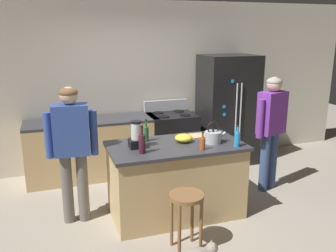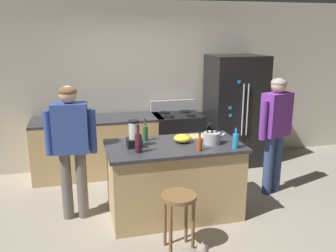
{
  "view_description": "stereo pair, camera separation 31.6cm",
  "coord_description": "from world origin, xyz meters",
  "px_view_note": "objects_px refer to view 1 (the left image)",
  "views": [
    {
      "loc": [
        -1.41,
        -3.84,
        2.23
      ],
      "look_at": [
        0.0,
        0.3,
        1.06
      ],
      "focal_mm": 38.41,
      "sensor_mm": 36.0,
      "label": 1
    },
    {
      "loc": [
        -1.1,
        -3.93,
        2.23
      ],
      "look_at": [
        0.0,
        0.3,
        1.06
      ],
      "focal_mm": 38.41,
      "sensor_mm": 36.0,
      "label": 2
    }
  ],
  "objects_px": {
    "bar_stool": "(186,207)",
    "bottle_wine": "(142,143)",
    "refrigerator": "(227,110)",
    "bottle_soda": "(237,139)",
    "person_by_island_left": "(72,143)",
    "bottle_cooking_sauce": "(202,143)",
    "mixing_bowl": "(184,138)",
    "blender_appliance": "(136,136)",
    "bottle_olive_oil": "(146,133)",
    "cutting_board": "(202,135)",
    "stove_range": "(171,140)",
    "person_by_sink_right": "(271,123)",
    "kitchen_island": "(176,180)",
    "tea_kettle": "(213,137)",
    "chef_knife": "(203,134)"
  },
  "relations": [
    {
      "from": "bar_stool",
      "to": "bottle_wine",
      "type": "height_order",
      "value": "bottle_wine"
    },
    {
      "from": "refrigerator",
      "to": "bottle_soda",
      "type": "xyz_separation_m",
      "value": [
        -0.83,
        -1.81,
        0.09
      ]
    },
    {
      "from": "person_by_island_left",
      "to": "bottle_cooking_sauce",
      "type": "bearing_deg",
      "value": -20.39
    },
    {
      "from": "bottle_wine",
      "to": "mixing_bowl",
      "type": "relative_size",
      "value": 1.46
    },
    {
      "from": "person_by_island_left",
      "to": "blender_appliance",
      "type": "height_order",
      "value": "person_by_island_left"
    },
    {
      "from": "blender_appliance",
      "to": "bottle_soda",
      "type": "bearing_deg",
      "value": -16.89
    },
    {
      "from": "bottle_olive_oil",
      "to": "bottle_wine",
      "type": "relative_size",
      "value": 0.87
    },
    {
      "from": "person_by_island_left",
      "to": "cutting_board",
      "type": "distance_m",
      "value": 1.61
    },
    {
      "from": "stove_range",
      "to": "bar_stool",
      "type": "distance_m",
      "value": 2.36
    },
    {
      "from": "refrigerator",
      "to": "bar_stool",
      "type": "xyz_separation_m",
      "value": [
        -1.64,
        -2.25,
        -0.43
      ]
    },
    {
      "from": "bar_stool",
      "to": "blender_appliance",
      "type": "distance_m",
      "value": 1.01
    },
    {
      "from": "person_by_sink_right",
      "to": "mixing_bowl",
      "type": "bearing_deg",
      "value": -171.46
    },
    {
      "from": "bottle_olive_oil",
      "to": "cutting_board",
      "type": "relative_size",
      "value": 0.92
    },
    {
      "from": "kitchen_island",
      "to": "bottle_wine",
      "type": "xyz_separation_m",
      "value": [
        -0.46,
        -0.18,
        0.57
      ]
    },
    {
      "from": "bottle_olive_oil",
      "to": "bottle_cooking_sauce",
      "type": "bearing_deg",
      "value": -45.42
    },
    {
      "from": "bottle_cooking_sauce",
      "to": "mixing_bowl",
      "type": "bearing_deg",
      "value": 104.63
    },
    {
      "from": "bar_stool",
      "to": "mixing_bowl",
      "type": "xyz_separation_m",
      "value": [
        0.28,
        0.81,
        0.47
      ]
    },
    {
      "from": "tea_kettle",
      "to": "chef_knife",
      "type": "bearing_deg",
      "value": 89.27
    },
    {
      "from": "tea_kettle",
      "to": "bottle_cooking_sauce",
      "type": "bearing_deg",
      "value": -138.71
    },
    {
      "from": "kitchen_island",
      "to": "stove_range",
      "type": "height_order",
      "value": "stove_range"
    },
    {
      "from": "refrigerator",
      "to": "bottle_olive_oil",
      "type": "relative_size",
      "value": 6.67
    },
    {
      "from": "person_by_sink_right",
      "to": "tea_kettle",
      "type": "height_order",
      "value": "person_by_sink_right"
    },
    {
      "from": "bottle_soda",
      "to": "tea_kettle",
      "type": "bearing_deg",
      "value": 133.35
    },
    {
      "from": "bottle_soda",
      "to": "mixing_bowl",
      "type": "height_order",
      "value": "bottle_soda"
    },
    {
      "from": "bottle_cooking_sauce",
      "to": "blender_appliance",
      "type": "bearing_deg",
      "value": 154.69
    },
    {
      "from": "refrigerator",
      "to": "tea_kettle",
      "type": "xyz_separation_m",
      "value": [
        -1.04,
        -1.59,
        0.07
      ]
    },
    {
      "from": "person_by_island_left",
      "to": "bottle_wine",
      "type": "height_order",
      "value": "person_by_island_left"
    },
    {
      "from": "bottle_olive_oil",
      "to": "bottle_wine",
      "type": "xyz_separation_m",
      "value": [
        -0.16,
        -0.41,
        0.02
      ]
    },
    {
      "from": "bottle_soda",
      "to": "mixing_bowl",
      "type": "distance_m",
      "value": 0.64
    },
    {
      "from": "blender_appliance",
      "to": "bottle_wine",
      "type": "xyz_separation_m",
      "value": [
        0.01,
        -0.21,
        -0.02
      ]
    },
    {
      "from": "bottle_soda",
      "to": "refrigerator",
      "type": "bearing_deg",
      "value": 65.25
    },
    {
      "from": "bottle_soda",
      "to": "bottle_cooking_sauce",
      "type": "xyz_separation_m",
      "value": [
        -0.43,
        0.02,
        -0.02
      ]
    },
    {
      "from": "refrigerator",
      "to": "person_by_sink_right",
      "type": "relative_size",
      "value": 1.13
    },
    {
      "from": "refrigerator",
      "to": "person_by_island_left",
      "type": "distance_m",
      "value": 2.95
    },
    {
      "from": "bottle_wine",
      "to": "chef_knife",
      "type": "bearing_deg",
      "value": 23.32
    },
    {
      "from": "person_by_sink_right",
      "to": "bottle_wine",
      "type": "bearing_deg",
      "value": -167.15
    },
    {
      "from": "bottle_soda",
      "to": "blender_appliance",
      "type": "bearing_deg",
      "value": 163.11
    },
    {
      "from": "bottle_cooking_sauce",
      "to": "tea_kettle",
      "type": "bearing_deg",
      "value": 41.29
    },
    {
      "from": "kitchen_island",
      "to": "cutting_board",
      "type": "xyz_separation_m",
      "value": [
        0.43,
        0.21,
        0.46
      ]
    },
    {
      "from": "blender_appliance",
      "to": "refrigerator",
      "type": "bearing_deg",
      "value": 36.86
    },
    {
      "from": "bottle_soda",
      "to": "bottle_wine",
      "type": "distance_m",
      "value": 1.12
    },
    {
      "from": "blender_appliance",
      "to": "chef_knife",
      "type": "distance_m",
      "value": 0.94
    },
    {
      "from": "bottle_wine",
      "to": "mixing_bowl",
      "type": "bearing_deg",
      "value": 22.41
    },
    {
      "from": "stove_range",
      "to": "person_by_sink_right",
      "type": "distance_m",
      "value": 1.7
    },
    {
      "from": "kitchen_island",
      "to": "stove_range",
      "type": "relative_size",
      "value": 1.48
    },
    {
      "from": "person_by_sink_right",
      "to": "blender_appliance",
      "type": "relative_size",
      "value": 5.13
    },
    {
      "from": "bottle_soda",
      "to": "tea_kettle",
      "type": "height_order",
      "value": "tea_kettle"
    },
    {
      "from": "refrigerator",
      "to": "bottle_cooking_sauce",
      "type": "bearing_deg",
      "value": -125.28
    },
    {
      "from": "stove_range",
      "to": "mixing_bowl",
      "type": "bearing_deg",
      "value": -103.6
    },
    {
      "from": "bottle_cooking_sauce",
      "to": "bottle_olive_oil",
      "type": "bearing_deg",
      "value": 134.58
    }
  ]
}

